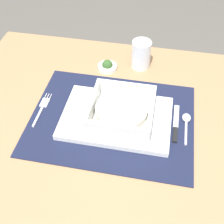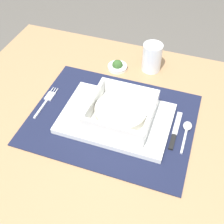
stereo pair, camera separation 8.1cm
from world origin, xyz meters
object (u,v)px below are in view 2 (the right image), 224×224
(dining_table, at_px, (119,140))
(butter_knife, at_px, (175,132))
(spoon, at_px, (187,129))
(porridge_bowl, at_px, (121,112))
(condiment_saucer, at_px, (117,66))
(fork, at_px, (47,100))
(bread_knife, at_px, (165,135))
(drinking_glass, at_px, (152,59))

(dining_table, xyz_separation_m, butter_knife, (0.16, -0.00, 0.10))
(spoon, height_order, butter_knife, spoon)
(porridge_bowl, xyz_separation_m, condiment_saucer, (-0.08, 0.22, -0.03))
(fork, relative_size, bread_knife, 0.98)
(porridge_bowl, relative_size, drinking_glass, 1.81)
(porridge_bowl, height_order, bread_knife, porridge_bowl)
(condiment_saucer, bearing_deg, porridge_bowl, -69.27)
(dining_table, relative_size, condiment_saucer, 15.76)
(fork, distance_m, condiment_saucer, 0.26)
(butter_knife, relative_size, drinking_glass, 1.46)
(condiment_saucer, bearing_deg, fork, -124.20)
(bread_knife, distance_m, condiment_saucer, 0.32)
(porridge_bowl, height_order, spoon, porridge_bowl)
(fork, distance_m, drinking_glass, 0.36)
(drinking_glass, height_order, condiment_saucer, drinking_glass)
(spoon, bearing_deg, drinking_glass, 122.36)
(spoon, xyz_separation_m, condiment_saucer, (-0.26, 0.20, 0.00))
(porridge_bowl, relative_size, butter_knife, 1.24)
(bread_knife, bearing_deg, spoon, 40.22)
(porridge_bowl, distance_m, fork, 0.23)
(fork, height_order, butter_knife, butter_knife)
(dining_table, height_order, condiment_saucer, condiment_saucer)
(porridge_bowl, xyz_separation_m, bread_knife, (0.13, -0.01, -0.03))
(porridge_bowl, distance_m, condiment_saucer, 0.24)
(dining_table, bearing_deg, fork, -179.63)
(dining_table, distance_m, fork, 0.25)
(butter_knife, bearing_deg, bread_knife, -145.54)
(dining_table, relative_size, fork, 7.52)
(drinking_glass, relative_size, condiment_saucer, 1.47)
(butter_knife, distance_m, bread_knife, 0.03)
(porridge_bowl, bearing_deg, drinking_glass, 85.40)
(butter_knife, relative_size, bread_knife, 1.01)
(bread_knife, bearing_deg, drinking_glass, 113.97)
(porridge_bowl, xyz_separation_m, drinking_glass, (0.02, 0.26, 0.00))
(fork, relative_size, butter_knife, 0.98)
(spoon, height_order, drinking_glass, drinking_glass)
(bread_knife, relative_size, drinking_glass, 1.45)
(dining_table, bearing_deg, butter_knife, -0.42)
(porridge_bowl, relative_size, bread_knife, 1.25)
(drinking_glass, bearing_deg, porridge_bowl, -94.60)
(spoon, distance_m, butter_knife, 0.03)
(porridge_bowl, distance_m, bread_knife, 0.13)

